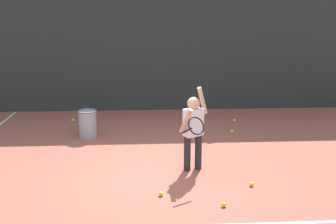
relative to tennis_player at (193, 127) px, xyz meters
The scene contains 12 objects.
ground_plane 1.07m from the tennis_player, 162.78° to the right, with size 20.00×20.00×0.00m, color #9E5142.
back_fence_windscreen 4.25m from the tennis_player, 100.41° to the left, with size 13.91×0.08×3.40m, color #282D2B.
fence_post_1 5.22m from the tennis_player, 126.13° to the left, with size 0.09×0.09×3.55m, color slate.
fence_post_2 4.53m from the tennis_player, 69.80° to the left, with size 0.09×0.09×3.55m, color slate.
tennis_player is the anchor object (origin of this frame).
ball_hopper 2.69m from the tennis_player, 136.37° to the left, with size 0.38×0.38×0.56m.
tennis_ball_0 1.25m from the tennis_player, 39.91° to the right, with size 0.07×0.07×0.07m, color #CCE033.
tennis_ball_1 1.47m from the tennis_player, 78.31° to the right, with size 0.07×0.07×0.07m, color #CCE033.
tennis_ball_2 3.95m from the tennis_player, 128.85° to the left, with size 0.07×0.07×0.07m, color #CCE033.
tennis_ball_4 1.27m from the tennis_player, 121.36° to the right, with size 0.07×0.07×0.07m, color #CCE033.
tennis_ball_5 2.33m from the tennis_player, 61.51° to the left, with size 0.07×0.07×0.07m, color #CCE033.
tennis_ball_7 3.15m from the tennis_player, 65.08° to the left, with size 0.07×0.07×0.07m, color #CCE033.
Camera 1 is at (-0.00, -5.82, 2.54)m, focal length 43.04 mm.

